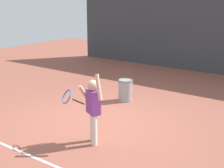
{
  "coord_description": "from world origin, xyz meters",
  "views": [
    {
      "loc": [
        4.13,
        -5.11,
        2.66
      ],
      "look_at": [
        0.32,
        0.17,
        0.85
      ],
      "focal_mm": 51.71,
      "sensor_mm": 36.0,
      "label": 1
    }
  ],
  "objects": [
    {
      "name": "fence_post_1",
      "position": [
        0.0,
        5.9,
        1.71
      ],
      "size": [
        0.09,
        0.09,
        3.42
      ],
      "primitive_type": "cylinder",
      "color": "slate",
      "rests_on": "ground"
    },
    {
      "name": "ground_plane",
      "position": [
        0.0,
        0.0,
        0.0
      ],
      "size": [
        20.0,
        20.0,
        0.0
      ],
      "primitive_type": "plane",
      "color": "brown"
    },
    {
      "name": "court_line_baseline",
      "position": [
        0.0,
        -1.88,
        0.0
      ],
      "size": [
        9.0,
        0.05,
        0.0
      ],
      "primitive_type": "cube",
      "color": "white",
      "rests_on": "ground"
    },
    {
      "name": "ball_hopper",
      "position": [
        -0.24,
        1.55,
        0.29
      ],
      "size": [
        0.38,
        0.38,
        0.56
      ],
      "color": "gray",
      "rests_on": "ground"
    },
    {
      "name": "tennis_player",
      "position": [
        0.63,
        -0.86,
        0.73
      ],
      "size": [
        0.87,
        0.55,
        1.35
      ],
      "rotation": [
        0.0,
        0.0,
        -0.47
      ],
      "color": "silver",
      "rests_on": "ground"
    },
    {
      "name": "back_fence_windscreen",
      "position": [
        0.0,
        5.84,
        1.63
      ],
      "size": [
        10.16,
        0.08,
        3.27
      ],
      "primitive_type": "cube",
      "color": "#383D42",
      "rests_on": "ground"
    },
    {
      "name": "fence_post_0",
      "position": [
        -4.93,
        5.9,
        1.71
      ],
      "size": [
        0.09,
        0.09,
        3.42
      ],
      "primitive_type": "cylinder",
      "color": "slate",
      "rests_on": "ground"
    },
    {
      "name": "tennis_ball_0",
      "position": [
        -3.72,
        4.8,
        0.03
      ],
      "size": [
        0.07,
        0.07,
        0.07
      ],
      "primitive_type": "sphere",
      "color": "#CCE033",
      "rests_on": "ground"
    }
  ]
}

